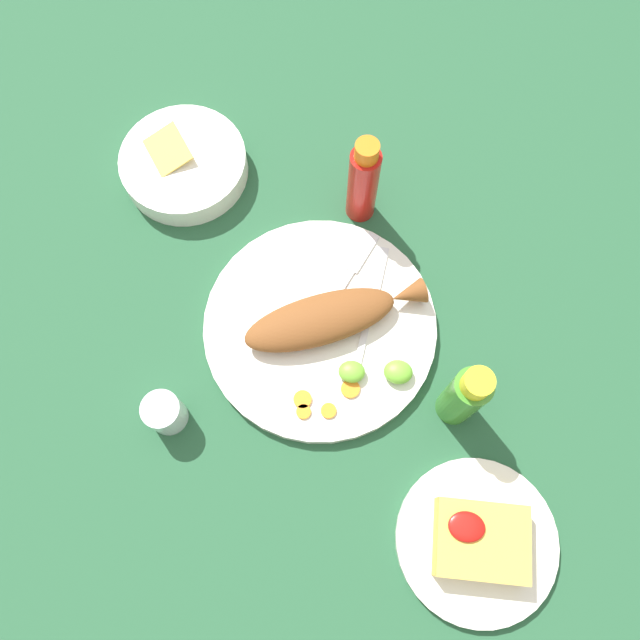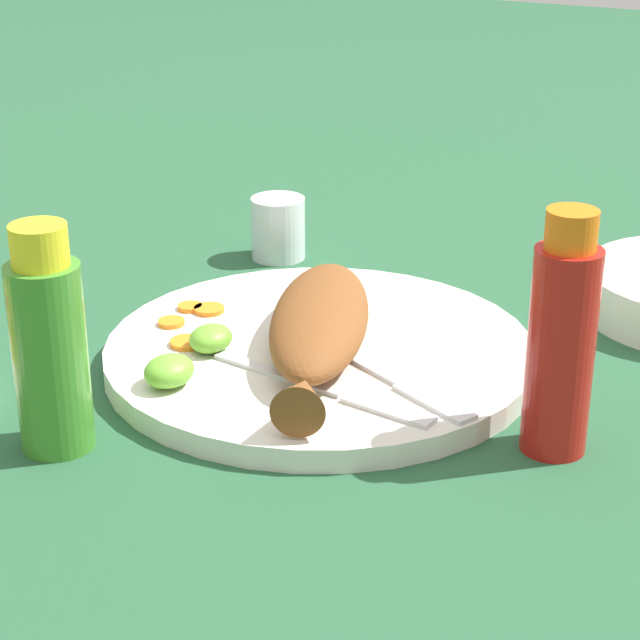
% 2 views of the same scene
% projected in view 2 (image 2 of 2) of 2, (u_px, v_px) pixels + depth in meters
% --- Properties ---
extents(ground_plane, '(4.00, 4.00, 0.00)m').
position_uv_depth(ground_plane, '(320.00, 364.00, 0.91)').
color(ground_plane, '#235133').
extents(main_plate, '(0.34, 0.34, 0.02)m').
position_uv_depth(main_plate, '(320.00, 354.00, 0.91)').
color(main_plate, silver).
rests_on(main_plate, ground_plane).
extents(fried_fish, '(0.27, 0.15, 0.04)m').
position_uv_depth(fried_fish, '(319.00, 325.00, 0.89)').
color(fried_fish, brown).
rests_on(fried_fish, main_plate).
extents(fork_near, '(0.09, 0.17, 0.00)m').
position_uv_depth(fork_near, '(393.00, 380.00, 0.84)').
color(fork_near, silver).
rests_on(fork_near, main_plate).
extents(fork_far, '(0.04, 0.19, 0.00)m').
position_uv_depth(fork_far, '(336.00, 392.00, 0.83)').
color(fork_far, silver).
rests_on(fork_far, main_plate).
extents(carrot_slice_near, '(0.02, 0.02, 0.00)m').
position_uv_depth(carrot_slice_near, '(190.00, 307.00, 0.97)').
color(carrot_slice_near, orange).
rests_on(carrot_slice_near, main_plate).
extents(carrot_slice_mid, '(0.03, 0.03, 0.00)m').
position_uv_depth(carrot_slice_mid, '(209.00, 309.00, 0.97)').
color(carrot_slice_mid, orange).
rests_on(carrot_slice_mid, main_plate).
extents(carrot_slice_far, '(0.03, 0.03, 0.00)m').
position_uv_depth(carrot_slice_far, '(187.00, 343.00, 0.90)').
color(carrot_slice_far, orange).
rests_on(carrot_slice_far, main_plate).
extents(carrot_slice_extra, '(0.02, 0.02, 0.00)m').
position_uv_depth(carrot_slice_extra, '(171.00, 322.00, 0.94)').
color(carrot_slice_extra, orange).
rests_on(carrot_slice_extra, main_plate).
extents(lime_wedge_main, '(0.04, 0.03, 0.02)m').
position_uv_depth(lime_wedge_main, '(211.00, 338.00, 0.89)').
color(lime_wedge_main, '#6BB233').
rests_on(lime_wedge_main, main_plate).
extents(lime_wedge_side, '(0.04, 0.03, 0.02)m').
position_uv_depth(lime_wedge_side, '(169.00, 371.00, 0.84)').
color(lime_wedge_side, '#6BB233').
rests_on(lime_wedge_side, main_plate).
extents(hot_sauce_bottle_red, '(0.05, 0.05, 0.17)m').
position_uv_depth(hot_sauce_bottle_red, '(561.00, 341.00, 0.76)').
color(hot_sauce_bottle_red, '#B21914').
rests_on(hot_sauce_bottle_red, ground_plane).
extents(hot_sauce_bottle_green, '(0.05, 0.05, 0.16)m').
position_uv_depth(hot_sauce_bottle_green, '(49.00, 347.00, 0.77)').
color(hot_sauce_bottle_green, '#3D8428').
rests_on(hot_sauce_bottle_green, ground_plane).
extents(salt_cup, '(0.05, 0.05, 0.06)m').
position_uv_depth(salt_cup, '(278.00, 232.00, 1.13)').
color(salt_cup, silver).
rests_on(salt_cup, ground_plane).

